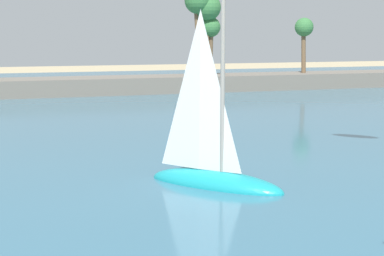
{
  "coord_description": "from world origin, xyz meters",
  "views": [
    {
      "loc": [
        -4.31,
        1.46,
        6.32
      ],
      "look_at": [
        0.54,
        15.58,
        4.11
      ],
      "focal_mm": 59.72,
      "sensor_mm": 36.0,
      "label": 1
    }
  ],
  "objects": [
    {
      "name": "sea",
      "position": [
        0.0,
        58.22,
        0.03
      ],
      "size": [
        220.0,
        99.92,
        0.06
      ],
      "primitive_type": "cube",
      "color": "#386B84",
      "rests_on": "ground"
    },
    {
      "name": "sailboat_toward_headland",
      "position": [
        4.98,
        25.86,
        0.88
      ],
      "size": [
        5.35,
        6.06,
        9.06
      ],
      "color": "teal",
      "rests_on": "sea"
    }
  ]
}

